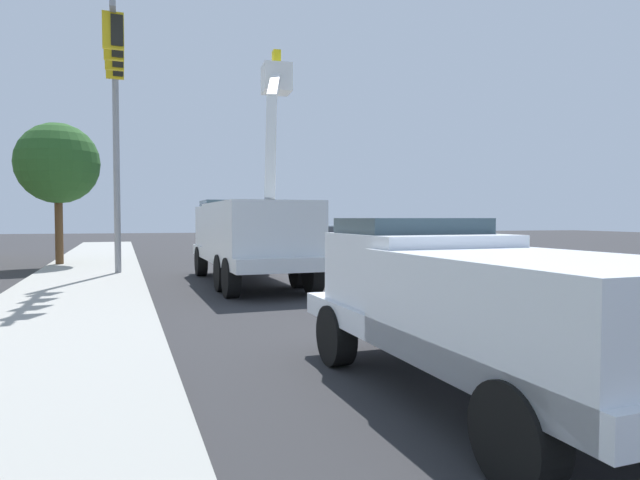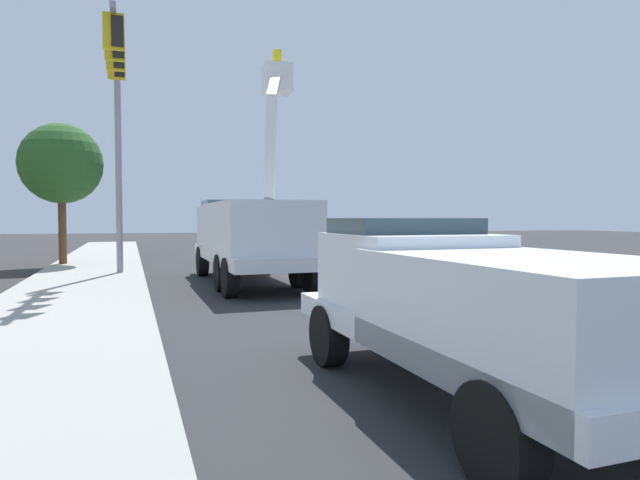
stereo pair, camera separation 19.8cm
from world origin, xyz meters
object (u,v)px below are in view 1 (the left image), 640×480
object	(u,v)px
passing_minivan	(329,241)
traffic_cone_mid_front	(274,260)
service_pickup_truck	(476,302)
traffic_signal_mast	(116,93)
utility_bucket_truck	(249,232)

from	to	relation	value
passing_minivan	traffic_cone_mid_front	xyz separation A→B (m)	(-3.42, 3.26, -0.60)
passing_minivan	traffic_cone_mid_front	size ratio (longest dim) A/B	6.45
service_pickup_truck	passing_minivan	world-z (taller)	service_pickup_truck
traffic_signal_mast	utility_bucket_truck	bearing A→B (deg)	-112.71
utility_bucket_truck	service_pickup_truck	size ratio (longest dim) A/B	1.46
passing_minivan	traffic_signal_mast	distance (m)	11.97
service_pickup_truck	passing_minivan	distance (m)	19.84
utility_bucket_truck	service_pickup_truck	bearing A→B (deg)	-174.85
passing_minivan	traffic_cone_mid_front	world-z (taller)	passing_minivan
service_pickup_truck	traffic_cone_mid_front	distance (m)	16.08
utility_bucket_truck	traffic_cone_mid_front	bearing A→B (deg)	-19.71
utility_bucket_truck	traffic_signal_mast	world-z (taller)	traffic_signal_mast
utility_bucket_truck	passing_minivan	world-z (taller)	utility_bucket_truck
utility_bucket_truck	traffic_cone_mid_front	distance (m)	4.83
utility_bucket_truck	traffic_signal_mast	bearing A→B (deg)	67.29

